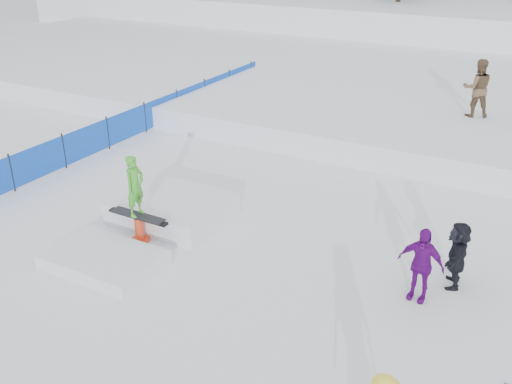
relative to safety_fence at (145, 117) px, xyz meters
The scene contains 8 objects.
ground 9.28m from the safety_fence, 45.44° to the right, with size 120.00×120.00×0.00m, color white.
snow_berm 24.29m from the safety_fence, 74.48° to the left, with size 60.00×14.00×2.40m, color white.
snow_midrise 11.43m from the safety_fence, 55.34° to the left, with size 50.00×18.00×0.80m, color white.
safety_fence is the anchor object (origin of this frame).
walker_olive 11.35m from the safety_fence, 25.66° to the left, with size 0.94×0.73×1.93m, color brown.
spectator_purple 12.22m from the safety_fence, 25.85° to the right, with size 0.91×0.38×1.55m, color #5D0A7A.
spectator_dark 12.38m from the safety_fence, 21.40° to the right, with size 1.32×0.42×1.42m, color black.
jib_rail_feature 7.40m from the safety_fence, 49.44° to the right, with size 2.60×4.40×2.11m.
Camera 1 is at (6.23, -8.38, 6.62)m, focal length 40.00 mm.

